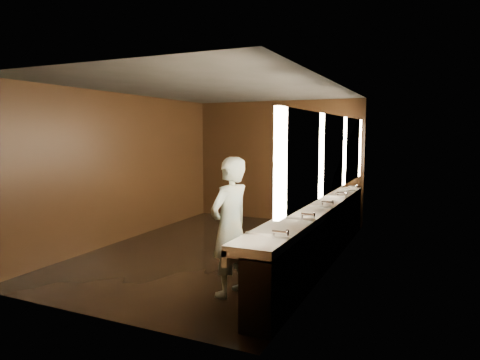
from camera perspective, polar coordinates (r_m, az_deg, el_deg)
floor at (r=7.62m, az=-2.91°, el=-9.37°), size 6.00×6.00×0.00m
ceiling at (r=7.38m, az=-3.03°, el=12.06°), size 4.00×6.00×0.02m
wall_back at (r=10.11m, az=4.95°, el=2.55°), size 4.00×0.02×2.80m
wall_front at (r=4.93m, az=-19.37°, el=-1.73°), size 4.00×0.02×2.80m
wall_left at (r=8.48m, az=-15.03°, el=1.63°), size 0.02×6.00×2.80m
wall_right at (r=6.68m, az=12.40°, el=0.50°), size 0.02×6.00×2.80m
sink_counter at (r=6.88m, az=10.53°, el=-6.94°), size 0.55×5.40×1.01m
mirror_band at (r=6.66m, az=12.31°, el=3.51°), size 0.06×5.03×1.15m
person at (r=5.41m, az=-1.35°, el=-6.25°), size 0.57×0.73×1.77m
trash_bin at (r=6.78m, az=8.21°, el=-9.10°), size 0.44×0.44×0.53m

